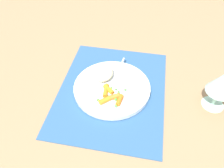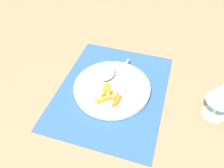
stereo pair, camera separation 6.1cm
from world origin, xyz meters
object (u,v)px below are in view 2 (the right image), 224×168
object	(u,v)px
plate	(112,88)
rice_mound	(104,72)
fork	(116,80)
wine_glass	(224,93)
carrot_portion	(108,95)

from	to	relation	value
plate	rice_mound	world-z (taller)	rice_mound
fork	wine_glass	size ratio (longest dim) A/B	1.37
rice_mound	fork	xyz separation A→B (m)	(0.01, 0.04, -0.02)
rice_mound	fork	world-z (taller)	rice_mound
rice_mound	carrot_portion	distance (m)	0.10
carrot_portion	fork	xyz separation A→B (m)	(-0.08, 0.00, -0.00)
carrot_portion	fork	world-z (taller)	carrot_portion
fork	carrot_portion	bearing A→B (deg)	-0.63
fork	wine_glass	xyz separation A→B (m)	(0.03, 0.33, 0.07)
rice_mound	carrot_portion	size ratio (longest dim) A/B	0.93
carrot_portion	wine_glass	xyz separation A→B (m)	(-0.05, 0.33, 0.07)
rice_mound	carrot_portion	world-z (taller)	rice_mound
plate	fork	distance (m)	0.03
fork	wine_glass	distance (m)	0.34
rice_mound	wine_glass	xyz separation A→B (m)	(0.04, 0.37, 0.06)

